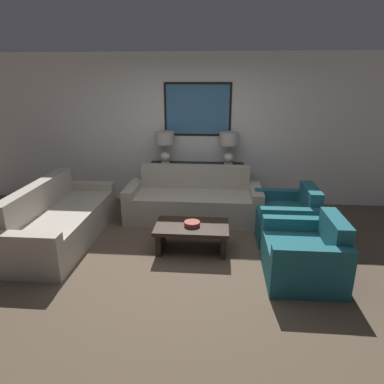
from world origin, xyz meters
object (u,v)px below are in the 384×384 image
object	(u,v)px
table_lamp_right	(229,143)
coffee_table	(192,232)
decorative_bowl	(192,224)
couch_by_back_wall	(194,202)
armchair_near_camera	(305,256)
console_table	(197,185)
couch_by_side	(61,221)
armchair_near_back_wall	(287,218)
table_lamp_left	(165,142)

from	to	relation	value
table_lamp_right	coffee_table	size ratio (longest dim) A/B	0.58
decorative_bowl	couch_by_back_wall	bearing A→B (deg)	93.30
coffee_table	armchair_near_camera	bearing A→B (deg)	-22.28
console_table	armchair_near_camera	size ratio (longest dim) A/B	1.76
console_table	couch_by_side	xyz separation A→B (m)	(-1.82, -1.59, -0.10)
decorative_bowl	armchair_near_camera	bearing A→B (deg)	-21.65
coffee_table	armchair_near_camera	size ratio (longest dim) A/B	1.02
armchair_near_back_wall	couch_by_back_wall	bearing A→B (deg)	158.32
decorative_bowl	table_lamp_left	bearing A→B (deg)	109.45
console_table	armchair_near_camera	world-z (taller)	console_table
couch_by_back_wall	decorative_bowl	distance (m)	1.14
armchair_near_back_wall	table_lamp_left	bearing A→B (deg)	148.77
couch_by_back_wall	decorative_bowl	world-z (taller)	couch_by_back_wall
armchair_near_camera	couch_by_side	bearing A→B (deg)	167.56
coffee_table	console_table	bearing A→B (deg)	92.00
table_lamp_right	couch_by_side	world-z (taller)	table_lamp_right
console_table	coffee_table	bearing A→B (deg)	-88.00
armchair_near_back_wall	table_lamp_right	bearing A→B (deg)	125.53
couch_by_back_wall	armchair_near_camera	bearing A→B (deg)	-49.76
couch_by_back_wall	armchair_near_camera	size ratio (longest dim) A/B	2.29
armchair_near_back_wall	armchair_near_camera	size ratio (longest dim) A/B	1.00
console_table	table_lamp_right	distance (m)	0.95
decorative_bowl	armchair_near_back_wall	size ratio (longest dim) A/B	0.22
console_table	armchair_near_camera	bearing A→B (deg)	-58.48
couch_by_side	armchair_near_back_wall	world-z (taller)	couch_by_side
table_lamp_left	armchair_near_back_wall	bearing A→B (deg)	-31.23
table_lamp_right	armchair_near_camera	distance (m)	2.62
coffee_table	armchair_near_back_wall	size ratio (longest dim) A/B	1.02
table_lamp_right	armchair_near_camera	size ratio (longest dim) A/B	0.60
coffee_table	table_lamp_right	bearing A→B (deg)	74.11
decorative_bowl	armchair_near_back_wall	distance (m)	1.47
table_lamp_left	coffee_table	size ratio (longest dim) A/B	0.58
coffee_table	couch_by_back_wall	bearing A→B (deg)	93.13
table_lamp_left	armchair_near_camera	xyz separation A→B (m)	(1.98, -2.31, -0.88)
armchair_near_back_wall	coffee_table	bearing A→B (deg)	-157.72
table_lamp_left	console_table	bearing A→B (deg)	0.00
table_lamp_left	armchair_near_back_wall	world-z (taller)	table_lamp_left
table_lamp_right	coffee_table	bearing A→B (deg)	-105.89
coffee_table	decorative_bowl	size ratio (longest dim) A/B	4.63
console_table	armchair_near_back_wall	xyz separation A→B (m)	(1.42, -1.20, -0.11)
couch_by_side	table_lamp_left	bearing A→B (deg)	51.65
table_lamp_right	table_lamp_left	bearing A→B (deg)	180.00
armchair_near_camera	console_table	bearing A→B (deg)	121.52
table_lamp_right	coffee_table	distance (m)	2.03
armchair_near_camera	armchair_near_back_wall	bearing A→B (deg)	90.00
decorative_bowl	armchair_near_back_wall	bearing A→B (deg)	23.04
armchair_near_camera	couch_by_back_wall	bearing A→B (deg)	130.24
armchair_near_camera	table_lamp_left	bearing A→B (deg)	130.56
couch_by_back_wall	armchair_near_back_wall	xyz separation A→B (m)	(1.42, -0.56, -0.01)
table_lamp_left	decorative_bowl	world-z (taller)	table_lamp_left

